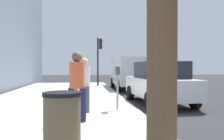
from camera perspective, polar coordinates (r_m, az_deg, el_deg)
ground_plane at (r=7.67m, az=6.83°, el=-10.90°), size 80.00×80.00×0.00m
sidewalk_slab at (r=7.54m, az=-16.32°, el=-10.54°), size 28.00×6.00×0.15m
parking_meter at (r=7.62m, az=1.36°, el=-2.13°), size 0.36×0.12×1.41m
pedestrian_at_meter at (r=7.28m, az=-6.88°, el=-2.58°), size 0.47×0.37×1.68m
pedestrian_bystander at (r=6.04m, az=-8.64°, el=-2.44°), size 0.39×0.47×1.79m
parking_officer at (r=8.53m, az=-8.09°, el=-1.56°), size 0.48×0.39×1.79m
parked_sedan_near at (r=9.95m, az=11.51°, el=-3.05°), size 4.47×2.10×1.77m
parked_van_far at (r=16.24m, az=4.21°, el=-0.34°), size 5.21×2.14×2.18m
traffic_signal at (r=17.41m, az=-3.18°, el=4.07°), size 0.24×0.44×3.60m
trash_bin at (r=3.69m, az=-12.19°, el=-13.10°), size 0.59×0.59×1.01m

